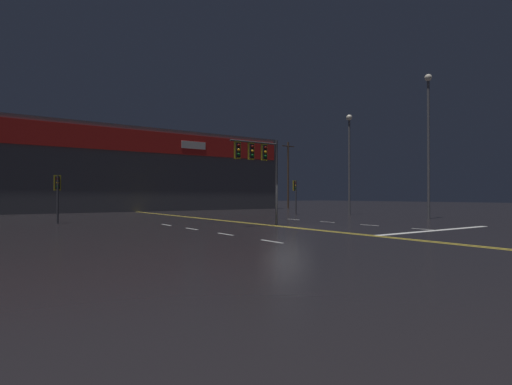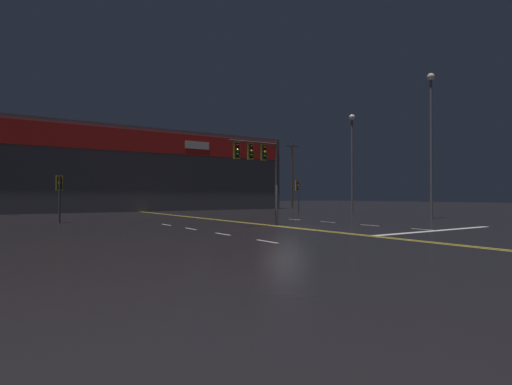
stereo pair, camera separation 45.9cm
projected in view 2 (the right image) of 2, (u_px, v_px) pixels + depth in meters
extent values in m
plane|color=black|center=(285.00, 227.00, 22.84)|extent=(200.00, 200.00, 0.00)
cube|color=gold|center=(283.00, 227.00, 22.76)|extent=(0.12, 60.00, 0.01)
cube|color=gold|center=(287.00, 227.00, 22.92)|extent=(0.12, 60.00, 0.01)
cube|color=silver|center=(267.00, 241.00, 15.55)|extent=(0.12, 1.40, 0.01)
cube|color=silver|center=(223.00, 234.00, 18.55)|extent=(0.12, 1.40, 0.01)
cube|color=silver|center=(191.00, 229.00, 21.56)|extent=(0.12, 1.40, 0.01)
cube|color=silver|center=(166.00, 225.00, 24.56)|extent=(0.12, 1.40, 0.01)
cube|color=silver|center=(423.00, 229.00, 21.12)|extent=(0.12, 1.40, 0.01)
cube|color=silver|center=(370.00, 225.00, 24.13)|extent=(0.12, 1.40, 0.01)
cube|color=silver|center=(328.00, 222.00, 27.13)|extent=(0.12, 1.40, 0.01)
cube|color=silver|center=(294.00, 219.00, 30.13)|extent=(0.12, 1.40, 0.01)
cube|color=silver|center=(438.00, 231.00, 20.43)|extent=(9.70, 0.40, 0.01)
cylinder|color=#38383D|center=(276.00, 183.00, 24.25)|extent=(0.14, 0.14, 5.18)
cylinder|color=#38383D|center=(254.00, 142.00, 23.36)|extent=(3.29, 0.10, 0.10)
cube|color=black|center=(264.00, 152.00, 23.75)|extent=(0.28, 0.24, 0.84)
cube|color=gold|center=(264.00, 152.00, 23.75)|extent=(0.42, 0.08, 0.99)
sphere|color=#500705|center=(265.00, 148.00, 23.62)|extent=(0.17, 0.17, 0.17)
sphere|color=orange|center=(265.00, 152.00, 23.61)|extent=(0.17, 0.17, 0.17)
sphere|color=#084513|center=(265.00, 156.00, 23.61)|extent=(0.17, 0.17, 0.17)
cube|color=black|center=(250.00, 151.00, 23.23)|extent=(0.28, 0.24, 0.84)
cube|color=gold|center=(250.00, 151.00, 23.23)|extent=(0.42, 0.08, 0.99)
sphere|color=#500705|center=(252.00, 147.00, 23.10)|extent=(0.17, 0.17, 0.17)
sphere|color=orange|center=(252.00, 151.00, 23.10)|extent=(0.17, 0.17, 0.17)
sphere|color=#084513|center=(252.00, 155.00, 23.09)|extent=(0.17, 0.17, 0.17)
cube|color=black|center=(236.00, 150.00, 22.71)|extent=(0.28, 0.24, 0.84)
cube|color=gold|center=(236.00, 150.00, 22.71)|extent=(0.42, 0.08, 0.99)
sphere|color=#500705|center=(238.00, 145.00, 22.58)|extent=(0.17, 0.17, 0.17)
sphere|color=orange|center=(238.00, 150.00, 22.58)|extent=(0.17, 0.17, 0.17)
sphere|color=#084513|center=(238.00, 154.00, 22.58)|extent=(0.17, 0.17, 0.17)
cylinder|color=#38383D|center=(60.00, 200.00, 25.83)|extent=(0.13, 0.13, 3.10)
cube|color=black|center=(59.00, 183.00, 25.99)|extent=(0.28, 0.24, 0.84)
cube|color=gold|center=(59.00, 183.00, 25.99)|extent=(0.42, 0.08, 0.99)
sphere|color=#500705|center=(60.00, 179.00, 25.86)|extent=(0.17, 0.17, 0.17)
sphere|color=orange|center=(60.00, 183.00, 25.86)|extent=(0.17, 0.17, 0.17)
sphere|color=#084513|center=(60.00, 187.00, 25.86)|extent=(0.17, 0.17, 0.17)
cylinder|color=#38383D|center=(298.00, 198.00, 38.32)|extent=(0.13, 0.13, 3.26)
cube|color=black|center=(297.00, 186.00, 38.48)|extent=(0.28, 0.24, 0.84)
cube|color=gold|center=(297.00, 186.00, 38.48)|extent=(0.42, 0.08, 0.99)
sphere|color=#500705|center=(298.00, 183.00, 38.35)|extent=(0.17, 0.17, 0.17)
sphere|color=orange|center=(298.00, 186.00, 38.35)|extent=(0.17, 0.17, 0.17)
sphere|color=#084513|center=(298.00, 188.00, 38.35)|extent=(0.17, 0.17, 0.17)
cylinder|color=#59595E|center=(352.00, 167.00, 38.01)|extent=(0.20, 0.20, 9.14)
sphere|color=silver|center=(352.00, 117.00, 38.05)|extent=(0.56, 0.56, 0.56)
cylinder|color=#59595E|center=(431.00, 149.00, 30.93)|extent=(0.20, 0.20, 10.89)
sphere|color=silver|center=(431.00, 77.00, 30.98)|extent=(0.56, 0.56, 0.56)
cube|color=#4C4C51|center=(129.00, 171.00, 49.25)|extent=(39.07, 10.00, 9.68)
cube|color=red|center=(141.00, 141.00, 45.03)|extent=(38.29, 0.20, 2.42)
cube|color=white|center=(197.00, 145.00, 48.76)|extent=(3.20, 0.16, 0.90)
cylinder|color=#4C3828|center=(292.00, 175.00, 57.53)|extent=(0.26, 0.26, 9.59)
cube|color=#4C3828|center=(292.00, 146.00, 57.57)|extent=(2.20, 0.12, 0.12)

